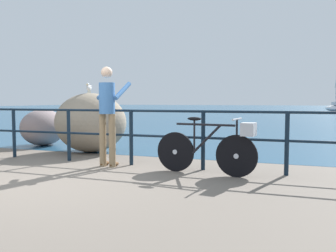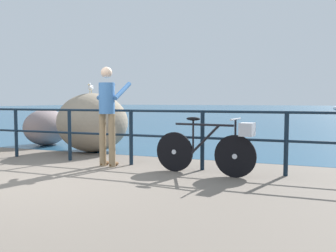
{
  "view_description": "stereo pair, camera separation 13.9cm",
  "coord_description": "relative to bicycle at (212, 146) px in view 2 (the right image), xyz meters",
  "views": [
    {
      "loc": [
        3.52,
        -4.12,
        1.18
      ],
      "look_at": [
        1.25,
        2.16,
        0.71
      ],
      "focal_mm": 38.03,
      "sensor_mm": 36.0,
      "label": 1
    },
    {
      "loc": [
        3.65,
        -4.07,
        1.18
      ],
      "look_at": [
        1.25,
        2.16,
        0.71
      ],
      "focal_mm": 38.03,
      "sensor_mm": 36.0,
      "label": 2
    }
  ],
  "objects": [
    {
      "name": "sea_surface",
      "position": [
        -2.3,
        46.38,
        -0.46
      ],
      "size": [
        120.0,
        90.0,
        0.01
      ],
      "primitive_type": "cube",
      "color": "navy",
      "rests_on": "ground_plane"
    },
    {
      "name": "person_at_railing",
      "position": [
        -1.94,
        0.09,
        0.53
      ],
      "size": [
        0.47,
        0.65,
        1.78
      ],
      "rotation": [
        0.0,
        0.0,
        1.5
      ],
      "color": "#8C7251",
      "rests_on": "ground_plane"
    },
    {
      "name": "breakwater_boulder_left",
      "position": [
        -5.07,
        2.19,
        0.01
      ],
      "size": [
        1.08,
        1.28,
        0.95
      ],
      "color": "gray",
      "rests_on": "ground"
    },
    {
      "name": "promenade_railing",
      "position": [
        -2.3,
        0.37,
        0.17
      ],
      "size": [
        9.56,
        0.07,
        1.02
      ],
      "color": "black",
      "rests_on": "ground_plane"
    },
    {
      "name": "breakwater_boulder_main",
      "position": [
        -3.24,
        1.58,
        0.21
      ],
      "size": [
        1.66,
        1.54,
        1.36
      ],
      "color": "gray",
      "rests_on": "ground"
    },
    {
      "name": "bicycle",
      "position": [
        0.0,
        0.0,
        0.0
      ],
      "size": [
        1.69,
        0.48,
        0.92
      ],
      "rotation": [
        0.0,
        0.0,
        -0.12
      ],
      "color": "black",
      "rests_on": "ground_plane"
    },
    {
      "name": "seagull",
      "position": [
        -3.28,
        1.6,
        1.03
      ],
      "size": [
        0.19,
        0.34,
        0.23
      ],
      "rotation": [
        0.0,
        0.0,
        5.03
      ],
      "color": "gold",
      "rests_on": "breakwater_boulder_main"
    },
    {
      "name": "ground_plane",
      "position": [
        -2.3,
        18.61,
        -0.51
      ],
      "size": [
        120.0,
        120.0,
        0.1
      ],
      "primitive_type": "cube",
      "color": "#6B6056"
    }
  ]
}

